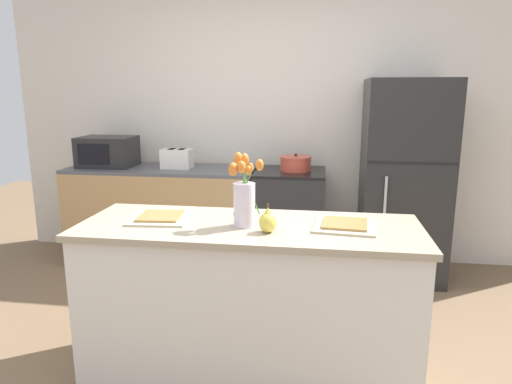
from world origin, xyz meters
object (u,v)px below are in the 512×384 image
Objects in this scene: microwave at (108,152)px; cooking_pot at (296,163)px; stove_range at (289,221)px; flower_vase at (244,197)px; pear_figurine at (268,221)px; plate_setting_right at (345,225)px; plate_setting_left at (160,217)px; refrigerator at (404,181)px; toaster at (177,159)px.

cooking_pot is at bearing 0.63° from microwave.
flower_vase reaches higher than stove_range.
plate_setting_right is (0.38, 0.15, -0.05)m from pear_figurine.
pear_figurine is 0.43× the size of plate_setting_left.
refrigerator is 1.67m from plate_setting_right.
pear_figurine is at bearing -13.93° from plate_setting_left.
cooking_pot is (0.03, 1.74, 0.02)m from pear_figurine.
refrigerator reaches higher than pear_figurine.
refrigerator reaches higher than cooking_pot.
cooking_pot is at bearing 178.91° from refrigerator.
cooking_pot reaches higher than plate_setting_right.
plate_setting_left is 0.71× the size of microwave.
toaster is (-1.96, -0.01, 0.15)m from refrigerator.
pear_figurine is at bearing -45.76° from microwave.
plate_setting_right is at bearing 0.00° from plate_setting_left.
refrigerator is 5.95× the size of toaster.
refrigerator is at bearing 70.63° from plate_setting_right.
flower_vase reaches higher than pear_figurine.
flower_vase is at bearing -123.23° from refrigerator.
toaster is (-0.41, 1.56, 0.09)m from plate_setting_left.
pear_figurine is at bearing -118.51° from refrigerator.
toaster is at bearing 104.71° from plate_setting_left.
pear_figurine is 0.43× the size of plate_setting_right.
stove_range is 1.86× the size of microwave.
toaster is (-1.01, -0.01, 0.53)m from stove_range.
toaster is 0.58× the size of microwave.
refrigerator reaches higher than toaster.
plate_setting_left is at bearing 166.07° from pear_figurine.
refrigerator reaches higher than plate_setting_right.
pear_figurine is 2.40m from microwave.
flower_vase is 1.13× the size of plate_setting_right.
plate_setting_right is at bearing -75.79° from stove_range.
refrigerator is 1.96m from flower_vase.
cooking_pot reaches higher than stove_range.
refrigerator is at bearing 45.44° from plate_setting_left.
microwave is (-1.68, 1.72, 0.09)m from pear_figurine.
plate_setting_left is 1.24× the size of cooking_pot.
plate_setting_right is (0.40, -1.57, 0.44)m from stove_range.
toaster is at bearing 118.67° from flower_vase.
plate_setting_left and plate_setting_right have the same top height.
pear_figurine is at bearing -158.43° from plate_setting_right.
plate_setting_right is 2.59m from microwave.
microwave reaches higher than plate_setting_left.
flower_vase reaches higher than microwave.
flower_vase reaches higher than plate_setting_left.
pear_figurine is at bearing -59.21° from toaster.
refrigerator is 11.39× the size of pear_figurine.
stove_range is 1.68m from plate_setting_right.
toaster is at bearing 120.79° from pear_figurine.
pear_figurine is at bearing -34.03° from flower_vase.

